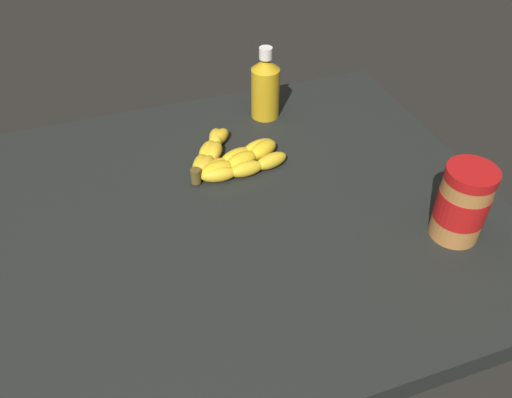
% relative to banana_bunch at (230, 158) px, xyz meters
% --- Properties ---
extents(ground_plane, '(0.93, 0.80, 0.04)m').
position_rel_banana_bunch_xyz_m(ground_plane, '(-0.02, -0.13, -0.04)').
color(ground_plane, black).
extents(banana_bunch, '(0.20, 0.17, 0.03)m').
position_rel_banana_bunch_xyz_m(banana_bunch, '(0.00, 0.00, 0.00)').
color(banana_bunch, yellow).
rests_on(banana_bunch, ground_plane).
extents(peanut_butter_jar, '(0.08, 0.08, 0.14)m').
position_rel_banana_bunch_xyz_m(peanut_butter_jar, '(0.30, -0.31, 0.05)').
color(peanut_butter_jar, '#B27238').
rests_on(peanut_butter_jar, ground_plane).
extents(honey_bottle, '(0.06, 0.06, 0.16)m').
position_rel_banana_bunch_xyz_m(honey_bottle, '(0.13, 0.15, 0.06)').
color(honey_bottle, gold).
rests_on(honey_bottle, ground_plane).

